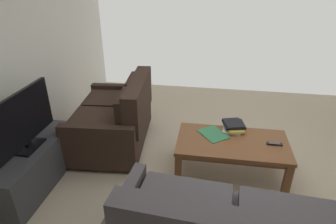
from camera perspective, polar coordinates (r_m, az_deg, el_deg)
The scene contains 8 objects.
ground_plane at distance 3.33m, azimuth 12.21°, elevation -14.05°, with size 4.92×5.54×0.01m, color #B7A88E.
loveseat_near at distance 3.80m, azimuth -10.04°, elevation -1.28°, with size 0.97×1.36×0.91m.
coffee_table at distance 3.27m, azimuth 12.41°, elevation -6.56°, with size 1.19×0.65×0.44m.
tv_stand at distance 3.45m, azimuth -24.78°, elevation -9.60°, with size 0.44×1.19×0.47m.
flat_tv at distance 3.17m, azimuth -26.65°, elevation -1.56°, with size 0.21×0.92×0.60m.
book_stack at distance 3.45m, azimuth 12.60°, elevation -2.63°, with size 0.27×0.33×0.09m.
tv_remote at distance 3.30m, azimuth 20.11°, elevation -5.88°, with size 0.16×0.05×0.02m.
loose_magazine at distance 3.32m, azimuth 8.85°, elevation -4.27°, with size 0.24×0.31×0.01m, color #337F51.
Camera 1 is at (0.29, 2.52, 2.15)m, focal length 31.16 mm.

